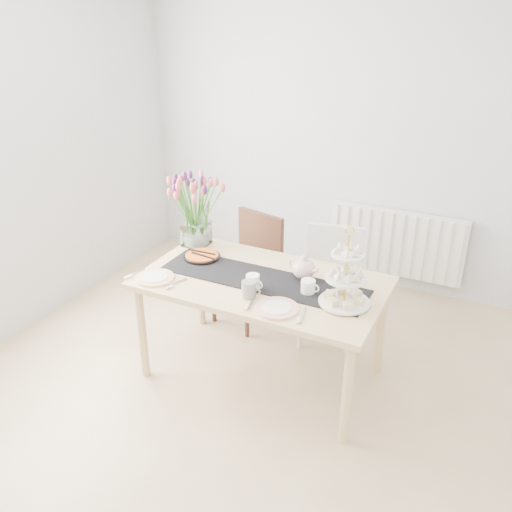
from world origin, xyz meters
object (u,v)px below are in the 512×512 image
at_px(cream_jug, 308,287).
at_px(plate_left, 155,278).
at_px(radiator, 396,243).
at_px(cake_stand, 345,285).
at_px(chair_brown, 251,260).
at_px(plate_right, 277,308).
at_px(teapot, 304,269).
at_px(mug_white, 253,282).
at_px(tulip_vase, 194,200).
at_px(tart_tin, 202,256).
at_px(chair_white, 332,276).
at_px(dining_table, 262,290).
at_px(mug_grey, 249,289).

height_order(cream_jug, plate_left, cream_jug).
xyz_separation_m(radiator, cake_stand, (0.06, -1.74, 0.43)).
height_order(chair_brown, plate_right, chair_brown).
xyz_separation_m(teapot, mug_white, (-0.23, -0.28, -0.02)).
distance_m(tulip_vase, mug_white, 0.87).
distance_m(tart_tin, plate_right, 0.87).
bearing_deg(chair_white, plate_left, -142.34).
xyz_separation_m(chair_brown, plate_left, (-0.23, -0.96, 0.24)).
xyz_separation_m(chair_white, plate_left, (-0.90, -1.00, 0.25)).
bearing_deg(plate_right, dining_table, 129.04).
relative_size(chair_white, teapot, 3.62).
distance_m(radiator, mug_white, 1.93).
relative_size(mug_white, plate_left, 0.41).
relative_size(tulip_vase, tart_tin, 2.45).
relative_size(tulip_vase, plate_right, 2.44).
bearing_deg(cream_jug, mug_grey, -139.88).
xyz_separation_m(chair_brown, teapot, (0.65, -0.53, 0.31)).
relative_size(teapot, mug_white, 2.34).
xyz_separation_m(cake_stand, mug_white, (-0.58, -0.08, -0.08)).
bearing_deg(radiator, plate_right, -98.07).
xyz_separation_m(dining_table, cream_jug, (0.33, -0.03, 0.12)).
bearing_deg(cake_stand, tulip_vase, 164.33).
bearing_deg(mug_white, plate_left, -154.15).
bearing_deg(mug_white, cream_jug, 31.17).
distance_m(cream_jug, mug_grey, 0.37).
xyz_separation_m(chair_white, teapot, (-0.02, -0.57, 0.31)).
distance_m(radiator, plate_right, 2.02).
bearing_deg(chair_brown, cake_stand, -22.18).
bearing_deg(cream_jug, radiator, 90.38).
height_order(cream_jug, mug_white, mug_white).
relative_size(tulip_vase, plate_left, 2.51).
xyz_separation_m(cream_jug, plate_right, (-0.09, -0.26, -0.04)).
xyz_separation_m(cream_jug, mug_white, (-0.33, -0.11, 0.01)).
relative_size(chair_white, mug_grey, 8.24).
distance_m(dining_table, tulip_vase, 0.87).
bearing_deg(tulip_vase, chair_brown, 53.34).
bearing_deg(dining_table, chair_white, 70.36).
bearing_deg(tulip_vase, radiator, 48.81).
distance_m(cake_stand, plate_right, 0.43).
bearing_deg(mug_grey, tart_tin, 146.98).
relative_size(dining_table, chair_brown, 1.80).
bearing_deg(teapot, tart_tin, -157.99).
xyz_separation_m(cake_stand, cream_jug, (-0.24, 0.03, -0.09)).
height_order(teapot, plate_right, teapot).
bearing_deg(plate_left, radiator, 59.47).
xyz_separation_m(cream_jug, plate_left, (-0.98, -0.26, -0.04)).
bearing_deg(dining_table, tart_tin, 168.46).
bearing_deg(radiator, dining_table, -107.18).
bearing_deg(chair_white, teapot, -102.19).
bearing_deg(plate_right, cream_jug, 70.46).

